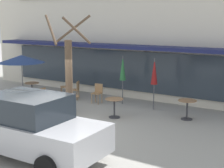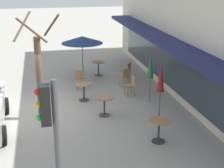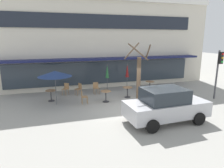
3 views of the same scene
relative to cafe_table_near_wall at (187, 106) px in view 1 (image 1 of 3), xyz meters
The scene contains 15 objects.
ground_plane 5.13m from the cafe_table_near_wall, 129.63° to the right, with size 80.00×80.00×0.00m, color #9E9B93.
building_facade 7.61m from the cafe_table_near_wall, 118.37° to the left, with size 19.91×9.10×7.64m.
cafe_table_near_wall is the anchor object (origin of this frame).
cafe_table_streetside 4.63m from the cafe_table_near_wall, 156.29° to the right, with size 0.70×0.70×0.76m.
cafe_table_by_tree 7.78m from the cafe_table_near_wall, behind, with size 0.70×0.70×0.76m.
cafe_table_mid_patio 2.79m from the cafe_table_near_wall, 151.92° to the right, with size 0.70×0.70×0.76m.
patio_umbrella_green_folded 3.66m from the cafe_table_near_wall, 166.80° to the left, with size 0.28×0.28×2.20m.
patio_umbrella_cream_folded 7.72m from the cafe_table_near_wall, 168.79° to the right, with size 2.10×2.10×2.20m.
patio_umbrella_corner_open 2.17m from the cafe_table_near_wall, 159.60° to the left, with size 0.28×0.28×2.20m.
cafe_chair_0 5.74m from the cafe_table_near_wall, behind, with size 0.53×0.53×0.89m.
cafe_chair_1 4.44m from the cafe_table_near_wall, behind, with size 0.43×0.43×0.89m.
cafe_chair_2 6.70m from the cafe_table_near_wall, behind, with size 0.56×0.56×0.89m.
cafe_chair_3 6.03m from the cafe_table_near_wall, 162.35° to the right, with size 0.41×0.41×0.89m.
parked_sedan 6.30m from the cafe_table_near_wall, 110.50° to the right, with size 4.27×2.15×1.76m.
street_tree 4.75m from the cafe_table_near_wall, 126.50° to the right, with size 1.49×1.65×3.94m.
Camera 1 is at (7.88, -8.25, 3.72)m, focal length 55.00 mm.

